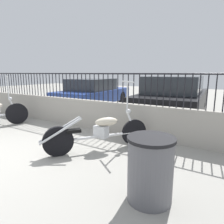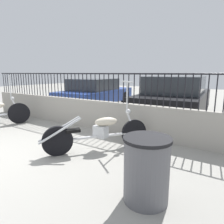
{
  "view_description": "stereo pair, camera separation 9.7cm",
  "coord_description": "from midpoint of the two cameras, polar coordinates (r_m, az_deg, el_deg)",
  "views": [
    {
      "loc": [
        3.79,
        -1.85,
        1.58
      ],
      "look_at": [
        1.43,
        1.93,
        0.7
      ],
      "focal_mm": 32.0,
      "sensor_mm": 36.0,
      "label": 1
    },
    {
      "loc": [
        3.87,
        -1.8,
        1.58
      ],
      "look_at": [
        1.43,
        1.93,
        0.7
      ],
      "focal_mm": 32.0,
      "sensor_mm": 36.0,
      "label": 2
    }
  ],
  "objects": [
    {
      "name": "low_wall",
      "position": [
        5.96,
        -8.85,
        -0.32
      ],
      "size": [
        8.54,
        0.18,
        0.82
      ],
      "color": "#9E998E",
      "rests_on": "ground_plane"
    },
    {
      "name": "fence_railing",
      "position": [
        5.85,
        -9.12,
        8.33
      ],
      "size": [
        8.54,
        0.04,
        0.76
      ],
      "color": "black",
      "rests_on": "low_wall"
    },
    {
      "name": "motorcycle_white",
      "position": [
        4.09,
        -5.6,
        -5.71
      ],
      "size": [
        1.45,
        1.9,
        1.42
      ],
      "rotation": [
        0.0,
        0.0,
        0.93
      ],
      "color": "black",
      "rests_on": "ground_plane"
    },
    {
      "name": "trash_bin",
      "position": [
        2.59,
        9.75,
        -15.75
      ],
      "size": [
        0.59,
        0.59,
        0.82
      ],
      "color": "#56565B",
      "rests_on": "ground_plane"
    },
    {
      "name": "car_blue",
      "position": [
        9.45,
        -5.68,
        5.51
      ],
      "size": [
        2.13,
        4.3,
        1.31
      ],
      "rotation": [
        0.0,
        0.0,
        1.64
      ],
      "color": "black",
      "rests_on": "ground_plane"
    },
    {
      "name": "car_black",
      "position": [
        7.14,
        16.91,
        3.82
      ],
      "size": [
        2.15,
        4.52,
        1.47
      ],
      "rotation": [
        0.0,
        0.0,
        1.64
      ],
      "color": "black",
      "rests_on": "ground_plane"
    }
  ]
}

